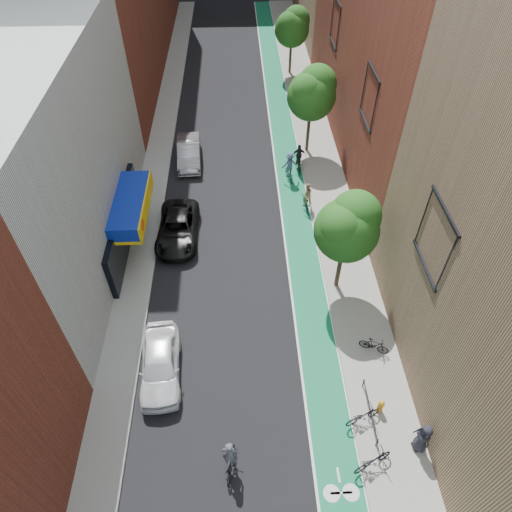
{
  "coord_description": "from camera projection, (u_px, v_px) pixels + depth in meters",
  "views": [
    {
      "loc": [
        0.25,
        -6.83,
        20.09
      ],
      "look_at": [
        1.05,
        11.18,
        1.5
      ],
      "focal_mm": 32.0,
      "sensor_mm": 36.0,
      "label": 1
    }
  ],
  "objects": [
    {
      "name": "sidewalk_left",
      "position": [
        161.0,
        140.0,
        37.01
      ],
      "size": [
        2.0,
        68.0,
        0.15
      ],
      "primitive_type": "cube",
      "color": "gray",
      "rests_on": "ground"
    },
    {
      "name": "parked_bike_near",
      "position": [
        363.0,
        416.0,
        20.25
      ],
      "size": [
        1.82,
        1.17,
        0.9
      ],
      "primitive_type": "imported",
      "rotation": [
        0.0,
        0.0,
        1.93
      ],
      "color": "black",
      "rests_on": "sidewalk_right"
    },
    {
      "name": "cyclist_lane_near",
      "position": [
        306.0,
        198.0,
        30.56
      ],
      "size": [
        0.85,
        1.64,
        1.98
      ],
      "rotation": [
        0.0,
        0.0,
        3.24
      ],
      "color": "black",
      "rests_on": "ground"
    },
    {
      "name": "parked_car_white",
      "position": [
        160.0,
        364.0,
        21.85
      ],
      "size": [
        2.23,
        4.8,
        1.59
      ],
      "primitive_type": "imported",
      "rotation": [
        0.0,
        0.0,
        0.08
      ],
      "color": "white",
      "rests_on": "ground"
    },
    {
      "name": "cyclist_lane_far",
      "position": [
        289.0,
        167.0,
        32.8
      ],
      "size": [
        1.29,
        1.71,
        2.16
      ],
      "rotation": [
        0.0,
        0.0,
        3.37
      ],
      "color": "black",
      "rests_on": "ground"
    },
    {
      "name": "tree_near",
      "position": [
        348.0,
        226.0,
        22.97
      ],
      "size": [
        3.4,
        3.36,
        6.42
      ],
      "color": "#332619",
      "rests_on": "ground"
    },
    {
      "name": "tree_mid",
      "position": [
        312.0,
        92.0,
        32.53
      ],
      "size": [
        3.55,
        3.53,
        6.74
      ],
      "color": "#332619",
      "rests_on": "ground"
    },
    {
      "name": "cyclist_lane_mid",
      "position": [
        299.0,
        161.0,
        33.82
      ],
      "size": [
        0.99,
        1.89,
        2.03
      ],
      "rotation": [
        0.0,
        0.0,
        3.12
      ],
      "color": "black",
      "rests_on": "ground"
    },
    {
      "name": "cyclist_lead",
      "position": [
        230.0,
        460.0,
        18.78
      ],
      "size": [
        0.86,
        1.79,
        2.16
      ],
      "rotation": [
        0.0,
        0.0,
        2.98
      ],
      "color": "black",
      "rests_on": "ground"
    },
    {
      "name": "parked_car_black",
      "position": [
        178.0,
        228.0,
        28.66
      ],
      "size": [
        2.53,
        5.34,
        1.47
      ],
      "primitive_type": "imported",
      "rotation": [
        0.0,
        0.0,
        -0.02
      ],
      "color": "black",
      "rests_on": "ground"
    },
    {
      "name": "parked_bike_mid",
      "position": [
        374.0,
        345.0,
        22.8
      ],
      "size": [
        1.56,
        1.02,
        0.91
      ],
      "primitive_type": "imported",
      "rotation": [
        0.0,
        0.0,
        1.14
      ],
      "color": "black",
      "rests_on": "sidewalk_right"
    },
    {
      "name": "sidewalk_right",
      "position": [
        314.0,
        137.0,
        37.39
      ],
      "size": [
        3.0,
        68.0,
        0.15
      ],
      "primitive_type": "cube",
      "color": "gray",
      "rests_on": "ground"
    },
    {
      "name": "tree_far",
      "position": [
        292.0,
        26.0,
        42.55
      ],
      "size": [
        3.3,
        3.25,
        6.21
      ],
      "color": "#332619",
      "rests_on": "ground"
    },
    {
      "name": "bike_lane",
      "position": [
        284.0,
        138.0,
        37.37
      ],
      "size": [
        2.0,
        68.0,
        0.01
      ],
      "primitive_type": "cube",
      "color": "#15794F",
      "rests_on": "ground"
    },
    {
      "name": "ground",
      "position": [
        243.0,
        472.0,
        19.17
      ],
      "size": [
        160.0,
        160.0,
        0.0
      ],
      "primitive_type": "plane",
      "color": "black",
      "rests_on": "ground"
    },
    {
      "name": "parked_car_silver",
      "position": [
        189.0,
        152.0,
        34.5
      ],
      "size": [
        1.96,
        4.89,
        1.58
      ],
      "primitive_type": "imported",
      "rotation": [
        0.0,
        0.0,
        0.06
      ],
      "color": "#9A9CA3",
      "rests_on": "ground"
    },
    {
      "name": "fire_hydrant",
      "position": [
        381.0,
        406.0,
        20.6
      ],
      "size": [
        0.28,
        0.28,
        0.81
      ],
      "color": "orange",
      "rests_on": "sidewalk_right"
    },
    {
      "name": "pedestrian",
      "position": [
        423.0,
        438.0,
        19.11
      ],
      "size": [
        0.77,
        1.0,
        1.82
      ],
      "primitive_type": "imported",
      "rotation": [
        0.0,
        0.0,
        -1.34
      ],
      "color": "black",
      "rests_on": "sidewalk_right"
    },
    {
      "name": "building_left_white",
      "position": [
        28.0,
        166.0,
        24.26
      ],
      "size": [
        8.0,
        20.0,
        12.0
      ],
      "primitive_type": "cube",
      "color": "silver",
      "rests_on": "ground"
    },
    {
      "name": "parked_bike_far",
      "position": [
        373.0,
        461.0,
        18.87
      ],
      "size": [
        1.94,
        1.33,
        0.97
      ],
      "primitive_type": "imported",
      "rotation": [
        0.0,
        0.0,
        1.99
      ],
      "color": "black",
      "rests_on": "sidewalk_right"
    }
  ]
}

